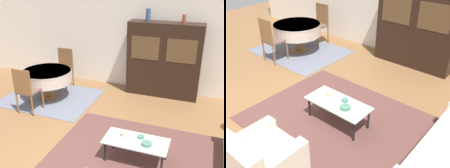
# 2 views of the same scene
# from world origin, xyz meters

# --- Properties ---
(ground_plane) EXTENTS (14.00, 14.00, 0.00)m
(ground_plane) POSITION_xyz_m (0.00, 0.00, 0.00)
(ground_plane) COLOR brown
(wall_back) EXTENTS (10.00, 0.06, 2.70)m
(wall_back) POSITION_xyz_m (0.00, 3.63, 1.35)
(wall_back) COLOR silver
(wall_back) RESTS_ON ground_plane
(area_rug) EXTENTS (3.07, 2.34, 0.01)m
(area_rug) POSITION_xyz_m (1.00, 0.53, 0.01)
(area_rug) COLOR brown
(area_rug) RESTS_ON ground_plane
(dining_rug) EXTENTS (2.31, 1.81, 0.01)m
(dining_rug) POSITION_xyz_m (-1.76, 2.12, 0.01)
(dining_rug) COLOR slate
(dining_rug) RESTS_ON ground_plane
(coffee_table) EXTENTS (1.08, 0.50, 0.39)m
(coffee_table) POSITION_xyz_m (0.96, 0.49, 0.36)
(coffee_table) COLOR black
(coffee_table) RESTS_ON area_rug
(display_cabinet) EXTENTS (1.82, 0.48, 1.89)m
(display_cabinet) POSITION_xyz_m (0.87, 3.34, 0.94)
(display_cabinet) COLOR black
(display_cabinet) RESTS_ON ground_plane
(dining_table) EXTENTS (1.22, 1.22, 0.74)m
(dining_table) POSITION_xyz_m (-1.80, 2.10, 0.59)
(dining_table) COLOR brown
(dining_table) RESTS_ON dining_rug
(dining_chair_near) EXTENTS (0.44, 0.44, 1.07)m
(dining_chair_near) POSITION_xyz_m (-1.80, 1.27, 0.61)
(dining_chair_near) COLOR brown
(dining_chair_near) RESTS_ON dining_rug
(dining_chair_far) EXTENTS (0.44, 0.44, 1.07)m
(dining_chair_far) POSITION_xyz_m (-1.80, 2.94, 0.61)
(dining_chair_far) COLOR brown
(dining_chair_far) RESTS_ON dining_rug
(cup) EXTENTS (0.09, 0.09, 0.08)m
(cup) POSITION_xyz_m (0.73, 0.55, 0.44)
(cup) COLOR tan
(cup) RESTS_ON coffee_table
(bowl) EXTENTS (0.17, 0.17, 0.04)m
(bowl) POSITION_xyz_m (1.16, 0.44, 0.42)
(bowl) COLOR #4C7A60
(bowl) RESTS_ON coffee_table
(bowl_small) EXTENTS (0.12, 0.12, 0.04)m
(bowl_small) POSITION_xyz_m (1.02, 0.60, 0.42)
(bowl_small) COLOR #4C7A60
(bowl_small) RESTS_ON coffee_table
(vase_tall) EXTENTS (0.11, 0.11, 0.30)m
(vase_tall) POSITION_xyz_m (0.41, 3.34, 2.04)
(vase_tall) COLOR #33517A
(vase_tall) RESTS_ON display_cabinet
(vase_short) EXTENTS (0.09, 0.09, 0.20)m
(vase_short) POSITION_xyz_m (1.27, 3.34, 1.99)
(vase_short) COLOR #9E4238
(vase_short) RESTS_ON display_cabinet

